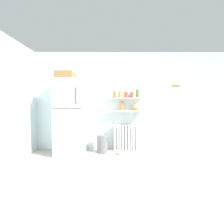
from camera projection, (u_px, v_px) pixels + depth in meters
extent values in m
plane|color=#B2A893|center=(121.00, 174.00, 2.96)|extent=(7.04, 7.04, 0.00)
cube|color=silver|center=(118.00, 102.00, 4.42)|extent=(7.04, 0.10, 2.60)
cube|color=silver|center=(70.00, 117.00, 4.04)|extent=(0.69, 0.70, 1.85)
cube|color=#262628|center=(66.00, 108.00, 3.67)|extent=(0.68, 0.01, 0.01)
cylinder|color=#4C4C51|center=(75.00, 96.00, 3.64)|extent=(0.02, 0.02, 0.40)
cube|color=olive|center=(65.00, 76.00, 3.97)|extent=(0.41, 0.49, 0.18)
cube|color=white|center=(114.00, 138.00, 4.35)|extent=(0.05, 0.12, 0.69)
cube|color=white|center=(117.00, 138.00, 4.35)|extent=(0.05, 0.12, 0.69)
cube|color=white|center=(120.00, 138.00, 4.35)|extent=(0.05, 0.12, 0.69)
cube|color=white|center=(123.00, 138.00, 4.35)|extent=(0.05, 0.12, 0.69)
cube|color=white|center=(125.00, 138.00, 4.35)|extent=(0.05, 0.12, 0.69)
cube|color=white|center=(128.00, 138.00, 4.35)|extent=(0.05, 0.12, 0.69)
cube|color=white|center=(131.00, 138.00, 4.35)|extent=(0.05, 0.12, 0.69)
cube|color=white|center=(134.00, 138.00, 4.35)|extent=(0.05, 0.12, 0.69)
cube|color=white|center=(136.00, 138.00, 4.36)|extent=(0.05, 0.12, 0.69)
cube|color=white|center=(126.00, 111.00, 4.27)|extent=(0.89, 0.22, 0.02)
cube|color=white|center=(126.00, 98.00, 4.25)|extent=(0.89, 0.22, 0.02)
cylinder|color=olive|center=(114.00, 95.00, 4.24)|extent=(0.08, 0.08, 0.17)
cylinder|color=gray|center=(114.00, 91.00, 4.24)|extent=(0.07, 0.07, 0.02)
cylinder|color=tan|center=(120.00, 95.00, 4.25)|extent=(0.11, 0.11, 0.16)
cylinder|color=gray|center=(120.00, 91.00, 4.24)|extent=(0.10, 0.10, 0.02)
cylinder|color=#C64C38|center=(126.00, 95.00, 4.25)|extent=(0.10, 0.10, 0.15)
cylinder|color=gray|center=(126.00, 92.00, 4.24)|extent=(0.09, 0.09, 0.02)
cylinder|color=#C64C38|center=(132.00, 95.00, 4.25)|extent=(0.09, 0.09, 0.14)
cylinder|color=gray|center=(132.00, 92.00, 4.24)|extent=(0.08, 0.08, 0.02)
cylinder|color=#5B7F4C|center=(137.00, 94.00, 4.24)|extent=(0.09, 0.09, 0.20)
cylinder|color=gray|center=(137.00, 90.00, 4.24)|extent=(0.08, 0.08, 0.02)
cylinder|color=#CC7033|center=(121.00, 106.00, 4.26)|extent=(0.08, 0.08, 0.24)
ellipsoid|color=orange|center=(134.00, 108.00, 4.27)|extent=(0.19, 0.19, 0.09)
cylinder|color=slate|center=(102.00, 144.00, 4.17)|extent=(0.27, 0.27, 0.45)
cylinder|color=#B7B7BC|center=(122.00, 153.00, 4.03)|extent=(0.21, 0.21, 0.05)
torus|color=#B2B2B7|center=(175.00, 86.00, 3.80)|extent=(0.30, 0.30, 0.01)
cylinder|color=#A8A8AD|center=(175.00, 87.00, 3.80)|extent=(0.24, 0.24, 0.01)
sphere|color=#7FAD38|center=(177.00, 85.00, 3.81)|extent=(0.08, 0.08, 0.08)
sphere|color=#7FAD38|center=(173.00, 86.00, 3.87)|extent=(0.08, 0.08, 0.08)
sphere|color=gold|center=(173.00, 85.00, 3.79)|extent=(0.09, 0.09, 0.09)
sphere|color=#7FAD38|center=(176.00, 85.00, 3.76)|extent=(0.08, 0.08, 0.08)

